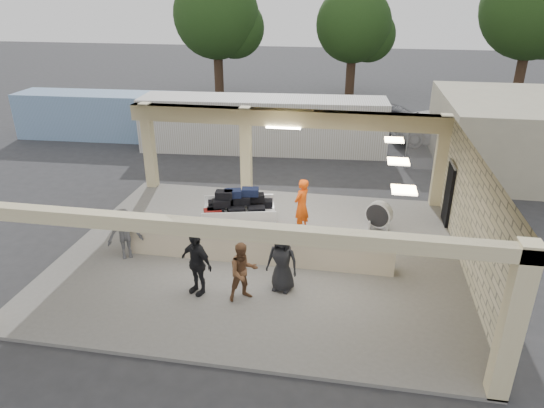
% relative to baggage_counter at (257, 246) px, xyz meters
% --- Properties ---
extents(ground, '(120.00, 120.00, 0.00)m').
position_rel_baggage_counter_xyz_m(ground, '(0.00, 0.50, -0.59)').
color(ground, '#2B2B2D').
rests_on(ground, ground).
extents(pavilion, '(12.01, 10.00, 3.55)m').
position_rel_baggage_counter_xyz_m(pavilion, '(0.21, 1.16, 0.76)').
color(pavilion, slate).
rests_on(pavilion, ground).
extents(baggage_counter, '(8.20, 0.58, 0.98)m').
position_rel_baggage_counter_xyz_m(baggage_counter, '(0.00, 0.00, 0.00)').
color(baggage_counter, beige).
rests_on(baggage_counter, pavilion).
extents(luggage_cart, '(2.69, 2.01, 1.41)m').
position_rel_baggage_counter_xyz_m(luggage_cart, '(-1.08, 2.06, 0.30)').
color(luggage_cart, silver).
rests_on(luggage_cart, pavilion).
extents(drum_fan, '(0.93, 0.66, 0.99)m').
position_rel_baggage_counter_xyz_m(drum_fan, '(3.63, 2.78, 0.04)').
color(drum_fan, silver).
rests_on(drum_fan, pavilion).
extents(baggage_handler, '(0.66, 0.77, 1.86)m').
position_rel_baggage_counter_xyz_m(baggage_handler, '(1.06, 2.18, 0.44)').
color(baggage_handler, '#FC510D').
rests_on(baggage_handler, pavilion).
extents(passenger_a, '(0.85, 0.72, 1.63)m').
position_rel_baggage_counter_xyz_m(passenger_a, '(0.04, -1.98, 0.33)').
color(passenger_a, brown).
rests_on(passenger_a, pavilion).
extents(passenger_b, '(1.11, 0.82, 1.79)m').
position_rel_baggage_counter_xyz_m(passenger_b, '(-1.24, -1.90, 0.41)').
color(passenger_b, black).
rests_on(passenger_b, pavilion).
extents(passenger_c, '(1.07, 0.85, 1.60)m').
position_rel_baggage_counter_xyz_m(passenger_c, '(-3.93, -0.50, 0.31)').
color(passenger_c, '#46474B').
rests_on(passenger_c, pavilion).
extents(passenger_d, '(0.91, 0.52, 1.76)m').
position_rel_baggage_counter_xyz_m(passenger_d, '(0.97, -1.36, 0.39)').
color(passenger_d, black).
rests_on(passenger_d, pavilion).
extents(car_white_a, '(6.08, 3.97, 1.60)m').
position_rel_baggage_counter_xyz_m(car_white_a, '(7.37, 14.43, 0.21)').
color(car_white_a, silver).
rests_on(car_white_a, ground).
extents(car_white_b, '(4.69, 2.98, 1.39)m').
position_rel_baggage_counter_xyz_m(car_white_b, '(11.99, 14.66, 0.11)').
color(car_white_b, silver).
rests_on(car_white_b, ground).
extents(car_dark, '(4.16, 2.06, 1.33)m').
position_rel_baggage_counter_xyz_m(car_dark, '(4.81, 16.40, 0.08)').
color(car_dark, black).
rests_on(car_dark, ground).
extents(container_white, '(12.43, 3.30, 2.66)m').
position_rel_baggage_counter_xyz_m(container_white, '(-1.98, 11.22, 0.74)').
color(container_white, silver).
rests_on(container_white, ground).
extents(container_blue, '(9.48, 2.63, 2.44)m').
position_rel_baggage_counter_xyz_m(container_blue, '(-11.05, 12.00, 0.64)').
color(container_blue, '#7C98C7').
rests_on(container_blue, ground).
extents(tree_left, '(6.60, 6.30, 9.00)m').
position_rel_baggage_counter_xyz_m(tree_left, '(-7.68, 24.66, 5.00)').
color(tree_left, '#382619').
rests_on(tree_left, ground).
extents(tree_mid, '(6.00, 5.60, 8.00)m').
position_rel_baggage_counter_xyz_m(tree_mid, '(2.32, 26.66, 4.38)').
color(tree_mid, '#382619').
rests_on(tree_mid, ground).
extents(tree_right, '(7.20, 7.00, 10.00)m').
position_rel_baggage_counter_xyz_m(tree_right, '(14.32, 25.66, 5.63)').
color(tree_right, '#382619').
rests_on(tree_right, ground).
extents(adjacent_building, '(6.00, 8.00, 3.20)m').
position_rel_baggage_counter_xyz_m(adjacent_building, '(9.50, 10.50, 1.01)').
color(adjacent_building, '#B1AA8D').
rests_on(adjacent_building, ground).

